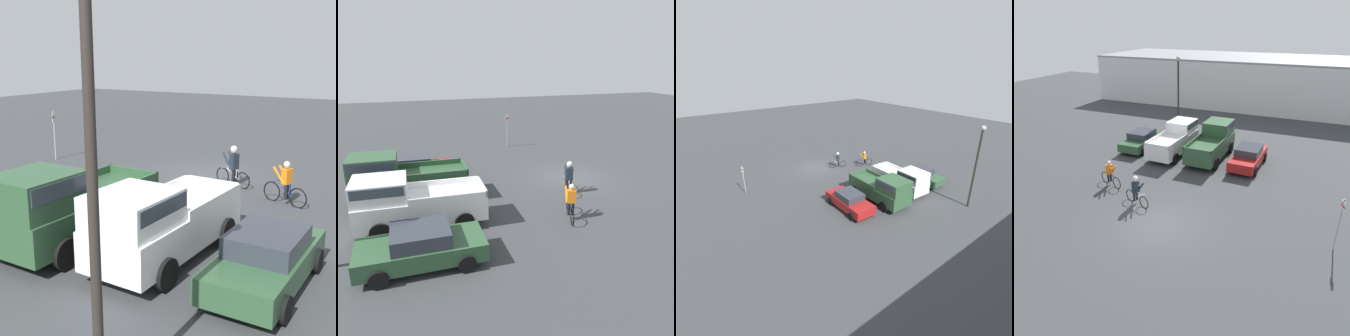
% 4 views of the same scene
% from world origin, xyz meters
% --- Properties ---
extents(ground_plane, '(80.00, 80.00, 0.00)m').
position_xyz_m(ground_plane, '(0.00, 0.00, 0.00)').
color(ground_plane, '#383A3D').
extents(warehouse_building, '(38.90, 11.60, 5.29)m').
position_xyz_m(warehouse_building, '(0.00, 27.80, 2.65)').
color(warehouse_building, silver).
rests_on(warehouse_building, ground_plane).
extents(sedan_0, '(1.96, 4.21, 1.38)m').
position_xyz_m(sedan_0, '(-5.99, 8.88, 0.69)').
color(sedan_0, '#2D5133').
rests_on(sedan_0, ground_plane).
extents(pickup_truck_0, '(2.26, 5.20, 2.20)m').
position_xyz_m(pickup_truck_0, '(-3.18, 9.07, 1.13)').
color(pickup_truck_0, white).
rests_on(pickup_truck_0, ground_plane).
extents(pickup_truck_1, '(2.31, 5.39, 2.38)m').
position_xyz_m(pickup_truck_1, '(-0.38, 9.46, 1.22)').
color(pickup_truck_1, '#2D5133').
rests_on(pickup_truck_1, ground_plane).
extents(sedan_1, '(2.01, 4.28, 1.41)m').
position_xyz_m(sedan_1, '(2.41, 8.69, 0.71)').
color(sedan_1, maroon).
rests_on(sedan_1, ground_plane).
extents(cyclist_0, '(1.76, 0.69, 1.72)m').
position_xyz_m(cyclist_0, '(-1.95, 1.22, 0.89)').
color(cyclist_0, black).
rests_on(cyclist_0, ground_plane).
extents(cyclist_1, '(1.81, 0.70, 1.63)m').
position_xyz_m(cyclist_1, '(-4.53, 2.53, 0.79)').
color(cyclist_1, black).
rests_on(cyclist_1, ground_plane).
extents(fire_lane_sign, '(0.13, 0.29, 2.53)m').
position_xyz_m(fire_lane_sign, '(7.93, 1.28, 1.52)').
color(fire_lane_sign, '#9E9EA3').
rests_on(fire_lane_sign, ground_plane).
extents(lamppost, '(0.36, 0.36, 6.43)m').
position_xyz_m(lamppost, '(-5.20, 14.06, 3.79)').
color(lamppost, '#2D2823').
rests_on(lamppost, ground_plane).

